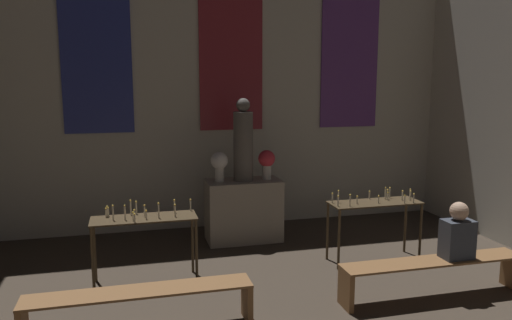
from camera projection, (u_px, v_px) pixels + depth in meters
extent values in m
cube|color=beige|center=(230.00, 74.00, 8.53)|extent=(8.00, 0.12, 5.31)
cube|color=navy|center=(95.00, 39.00, 7.83)|extent=(1.09, 0.03, 2.97)
cube|color=maroon|center=(231.00, 41.00, 8.37)|extent=(1.09, 0.03, 2.97)
cube|color=#60337F|center=(350.00, 44.00, 8.90)|extent=(1.09, 0.03, 2.97)
cube|color=gray|center=(243.00, 210.00, 7.96)|extent=(1.18, 0.61, 0.98)
cylinder|color=#5B5651|center=(243.00, 147.00, 7.79)|extent=(0.31, 0.31, 1.08)
sphere|color=#5B5651|center=(243.00, 105.00, 7.69)|extent=(0.21, 0.21, 0.21)
cylinder|color=beige|center=(219.00, 174.00, 7.76)|extent=(0.15, 0.15, 0.24)
sphere|color=silver|center=(219.00, 160.00, 7.73)|extent=(0.27, 0.27, 0.27)
cylinder|color=beige|center=(267.00, 172.00, 7.95)|extent=(0.15, 0.15, 0.24)
sphere|color=#DB3342|center=(267.00, 159.00, 7.92)|extent=(0.27, 0.27, 0.27)
cube|color=#473823|center=(144.00, 218.00, 6.22)|extent=(1.30, 0.46, 0.02)
cylinder|color=#473823|center=(93.00, 261.00, 5.94)|extent=(0.04, 0.04, 0.84)
cylinder|color=#473823|center=(196.00, 252.00, 6.25)|extent=(0.04, 0.04, 0.84)
cylinder|color=#473823|center=(95.00, 250.00, 6.32)|extent=(0.04, 0.04, 0.84)
cylinder|color=#473823|center=(192.00, 242.00, 6.63)|extent=(0.04, 0.04, 0.84)
cylinder|color=silver|center=(191.00, 206.00, 6.53)|extent=(0.02, 0.02, 0.14)
sphere|color=#F9CC4C|center=(190.00, 200.00, 6.52)|extent=(0.02, 0.02, 0.02)
cylinder|color=silver|center=(145.00, 212.00, 6.23)|extent=(0.02, 0.02, 0.14)
sphere|color=#F9CC4C|center=(144.00, 205.00, 6.22)|extent=(0.02, 0.02, 0.02)
cylinder|color=silver|center=(113.00, 214.00, 6.07)|extent=(0.02, 0.02, 0.17)
sphere|color=#F9CC4C|center=(113.00, 206.00, 6.06)|extent=(0.02, 0.02, 0.02)
cylinder|color=silver|center=(175.00, 207.00, 6.43)|extent=(0.02, 0.02, 0.15)
sphere|color=#F9CC4C|center=(174.00, 200.00, 6.42)|extent=(0.02, 0.02, 0.02)
cylinder|color=silver|center=(146.00, 215.00, 6.13)|extent=(0.02, 0.02, 0.10)
sphere|color=#F9CC4C|center=(146.00, 211.00, 6.12)|extent=(0.02, 0.02, 0.02)
cylinder|color=silver|center=(131.00, 208.00, 6.32)|extent=(0.02, 0.02, 0.18)
sphere|color=#F9CC4C|center=(130.00, 200.00, 6.31)|extent=(0.02, 0.02, 0.02)
cylinder|color=silver|center=(107.00, 212.00, 6.23)|extent=(0.02, 0.02, 0.12)
sphere|color=#F9CC4C|center=(107.00, 207.00, 6.22)|extent=(0.02, 0.02, 0.02)
cylinder|color=silver|center=(125.00, 213.00, 6.09)|extent=(0.02, 0.02, 0.17)
sphere|color=#F9CC4C|center=(125.00, 206.00, 6.07)|extent=(0.02, 0.02, 0.02)
cylinder|color=silver|center=(175.00, 211.00, 6.24)|extent=(0.02, 0.02, 0.14)
sphere|color=#F9CC4C|center=(175.00, 205.00, 6.22)|extent=(0.02, 0.02, 0.02)
cylinder|color=silver|center=(108.00, 213.00, 6.26)|extent=(0.02, 0.02, 0.10)
sphere|color=#F9CC4C|center=(108.00, 208.00, 6.25)|extent=(0.02, 0.02, 0.02)
cylinder|color=silver|center=(136.00, 208.00, 6.35)|extent=(0.02, 0.02, 0.15)
sphere|color=#F9CC4C|center=(136.00, 202.00, 6.34)|extent=(0.02, 0.02, 0.02)
cylinder|color=silver|center=(133.00, 217.00, 6.05)|extent=(0.02, 0.02, 0.10)
sphere|color=#F9CC4C|center=(133.00, 212.00, 6.04)|extent=(0.02, 0.02, 0.02)
cylinder|color=silver|center=(135.00, 219.00, 6.00)|extent=(0.02, 0.02, 0.09)
sphere|color=#F9CC4C|center=(134.00, 214.00, 5.99)|extent=(0.02, 0.02, 0.02)
cylinder|color=silver|center=(134.00, 214.00, 6.18)|extent=(0.02, 0.02, 0.09)
sphere|color=#F9CC4C|center=(134.00, 210.00, 6.17)|extent=(0.02, 0.02, 0.02)
cylinder|color=silver|center=(159.00, 211.00, 6.17)|extent=(0.02, 0.02, 0.18)
sphere|color=#F9CC4C|center=(158.00, 203.00, 6.16)|extent=(0.02, 0.02, 0.02)
cylinder|color=silver|center=(106.00, 213.00, 6.22)|extent=(0.02, 0.02, 0.10)
sphere|color=#F9CC4C|center=(106.00, 209.00, 6.21)|extent=(0.02, 0.02, 0.02)
cube|color=#473823|center=(375.00, 203.00, 7.00)|extent=(1.30, 0.46, 0.02)
cylinder|color=#473823|center=(339.00, 240.00, 6.73)|extent=(0.04, 0.04, 0.84)
cylinder|color=#473823|center=(420.00, 233.00, 7.03)|extent=(0.04, 0.04, 0.84)
cylinder|color=#473823|center=(328.00, 231.00, 7.11)|extent=(0.04, 0.04, 0.84)
cylinder|color=#473823|center=(405.00, 225.00, 7.41)|extent=(0.04, 0.04, 0.84)
cylinder|color=silver|center=(350.00, 201.00, 6.74)|extent=(0.02, 0.02, 0.15)
sphere|color=#F9CC4C|center=(350.00, 195.00, 6.73)|extent=(0.02, 0.02, 0.02)
cylinder|color=silver|center=(332.00, 199.00, 6.93)|extent=(0.02, 0.02, 0.13)
sphere|color=#F9CC4C|center=(333.00, 193.00, 6.92)|extent=(0.02, 0.02, 0.02)
cylinder|color=silver|center=(338.00, 197.00, 6.94)|extent=(0.02, 0.02, 0.16)
sphere|color=#F9CC4C|center=(339.00, 191.00, 6.92)|extent=(0.02, 0.02, 0.02)
cylinder|color=silver|center=(357.00, 200.00, 6.90)|extent=(0.02, 0.02, 0.09)
sphere|color=#F9CC4C|center=(357.00, 196.00, 6.89)|extent=(0.02, 0.02, 0.02)
cylinder|color=silver|center=(369.00, 196.00, 7.16)|extent=(0.02, 0.02, 0.10)
sphere|color=#F9CC4C|center=(370.00, 191.00, 7.15)|extent=(0.02, 0.02, 0.02)
cylinder|color=silver|center=(388.00, 197.00, 7.10)|extent=(0.02, 0.02, 0.10)
sphere|color=#F9CC4C|center=(388.00, 193.00, 7.09)|extent=(0.02, 0.02, 0.02)
cylinder|color=silver|center=(379.00, 200.00, 6.93)|extent=(0.02, 0.02, 0.09)
sphere|color=#F9CC4C|center=(379.00, 196.00, 6.92)|extent=(0.02, 0.02, 0.02)
cylinder|color=silver|center=(338.00, 202.00, 6.75)|extent=(0.02, 0.02, 0.13)
sphere|color=#F9CC4C|center=(338.00, 196.00, 6.73)|extent=(0.02, 0.02, 0.02)
cylinder|color=silver|center=(390.00, 193.00, 7.22)|extent=(0.02, 0.02, 0.14)
sphere|color=#F9CC4C|center=(390.00, 188.00, 7.21)|extent=(0.02, 0.02, 0.02)
cylinder|color=silver|center=(402.00, 196.00, 7.08)|extent=(0.02, 0.02, 0.13)
sphere|color=#F9CC4C|center=(403.00, 191.00, 7.07)|extent=(0.02, 0.02, 0.02)
cylinder|color=silver|center=(405.00, 200.00, 6.90)|extent=(0.02, 0.02, 0.10)
sphere|color=#F9CC4C|center=(405.00, 195.00, 6.89)|extent=(0.02, 0.02, 0.02)
cylinder|color=silver|center=(414.00, 199.00, 6.93)|extent=(0.02, 0.02, 0.12)
sphere|color=#F9CC4C|center=(414.00, 194.00, 6.92)|extent=(0.02, 0.02, 0.02)
cylinder|color=silver|center=(387.00, 195.00, 7.16)|extent=(0.02, 0.02, 0.12)
sphere|color=#F9CC4C|center=(388.00, 190.00, 7.15)|extent=(0.02, 0.02, 0.02)
cylinder|color=silver|center=(410.00, 196.00, 7.08)|extent=(0.02, 0.02, 0.12)
sphere|color=#F9CC4C|center=(411.00, 191.00, 7.07)|extent=(0.02, 0.02, 0.02)
cylinder|color=silver|center=(385.00, 194.00, 7.14)|extent=(0.02, 0.02, 0.16)
sphere|color=#F9CC4C|center=(386.00, 188.00, 7.13)|extent=(0.02, 0.02, 0.02)
cylinder|color=silver|center=(410.00, 194.00, 7.19)|extent=(0.02, 0.02, 0.12)
sphere|color=#F9CC4C|center=(410.00, 189.00, 7.18)|extent=(0.02, 0.02, 0.02)
cube|color=brown|center=(140.00, 291.00, 5.03)|extent=(2.28, 0.36, 0.03)
cube|color=brown|center=(247.00, 301.00, 5.34)|extent=(0.06, 0.32, 0.44)
cube|color=brown|center=(434.00, 261.00, 5.86)|extent=(2.28, 0.36, 0.03)
cube|color=brown|center=(346.00, 289.00, 5.62)|extent=(0.06, 0.32, 0.44)
cube|color=brown|center=(512.00, 271.00, 6.17)|extent=(0.06, 0.32, 0.44)
cube|color=#383D47|center=(457.00, 239.00, 5.89)|extent=(0.36, 0.24, 0.46)
sphere|color=tan|center=(459.00, 211.00, 5.84)|extent=(0.22, 0.22, 0.22)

